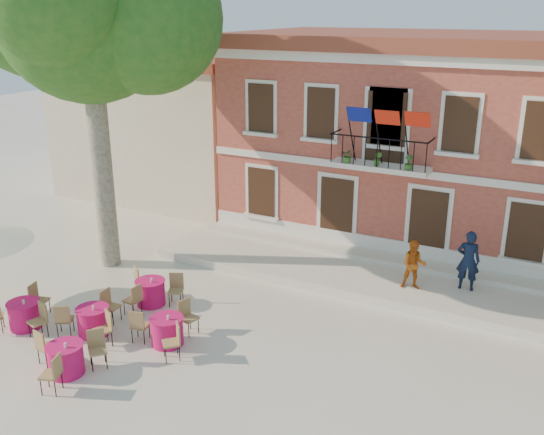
{
  "coord_description": "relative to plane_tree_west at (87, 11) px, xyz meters",
  "views": [
    {
      "loc": [
        7.68,
        -12.94,
        8.37
      ],
      "look_at": [
        -0.88,
        3.5,
        1.93
      ],
      "focal_mm": 40.0,
      "sensor_mm": 36.0,
      "label": 1
    }
  ],
  "objects": [
    {
      "name": "cafe_table_4",
      "position": [
        4.94,
        -3.38,
        -7.84
      ],
      "size": [
        1.81,
        1.81,
        0.95
      ],
      "color": "#E51560",
      "rests_on": "ground"
    },
    {
      "name": "cafe_table_3",
      "position": [
        3.15,
        -1.78,
        -7.84
      ],
      "size": [
        1.87,
        1.69,
        0.95
      ],
      "color": "#E51560",
      "rests_on": "ground"
    },
    {
      "name": "terrace",
      "position": [
        8.13,
        2.85,
        -8.12
      ],
      "size": [
        14.0,
        3.4,
        0.3
      ],
      "primitive_type": "cube",
      "color": "silver",
      "rests_on": "ground"
    },
    {
      "name": "plane_tree_west",
      "position": [
        0.0,
        0.0,
        0.0
      ],
      "size": [
        5.71,
        5.71,
        11.21
      ],
      "color": "#A59E84",
      "rests_on": "ground"
    },
    {
      "name": "main_building",
      "position": [
        8.13,
        8.44,
        -4.49
      ],
      "size": [
        13.5,
        9.59,
        7.5
      ],
      "color": "#B65C41",
      "rests_on": "ground"
    },
    {
      "name": "cafe_table_1",
      "position": [
        3.61,
        -5.61,
        -7.84
      ],
      "size": [
        1.76,
        1.84,
        0.95
      ],
      "color": "#E51560",
      "rests_on": "ground"
    },
    {
      "name": "cafe_table_2",
      "position": [
        0.94,
        -4.49,
        -7.84
      ],
      "size": [
        1.81,
        1.8,
        0.95
      ],
      "color": "#E51560",
      "rests_on": "ground"
    },
    {
      "name": "neighbor_west",
      "position": [
        -3.37,
        9.45,
        -5.06
      ],
      "size": [
        9.4,
        9.4,
        6.4
      ],
      "color": "beige",
      "rests_on": "ground"
    },
    {
      "name": "ground",
      "position": [
        6.13,
        -1.55,
        -8.27
      ],
      "size": [
        90.0,
        90.0,
        0.0
      ],
      "primitive_type": "plane",
      "color": "beige",
      "rests_on": "ground"
    },
    {
      "name": "cafe_table_0",
      "position": [
        2.86,
        -3.87,
        -7.84
      ],
      "size": [
        1.87,
        1.65,
        0.95
      ],
      "color": "#E51560",
      "rests_on": "ground"
    },
    {
      "name": "pedestrian_orange",
      "position": [
        9.9,
        2.27,
        -7.21
      ],
      "size": [
        0.88,
        0.76,
        1.53
      ],
      "primitive_type": "imported",
      "rotation": [
        0.0,
        0.0,
        0.28
      ],
      "color": "#D16118",
      "rests_on": "terrace"
    },
    {
      "name": "pedestrian_navy",
      "position": [
        11.34,
        2.98,
        -7.04
      ],
      "size": [
        0.72,
        0.51,
        1.86
      ],
      "primitive_type": "imported",
      "rotation": [
        0.0,
        0.0,
        3.24
      ],
      "color": "#0F1932",
      "rests_on": "terrace"
    }
  ]
}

